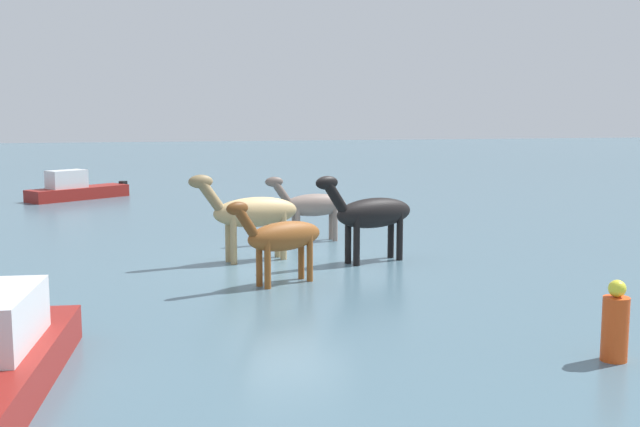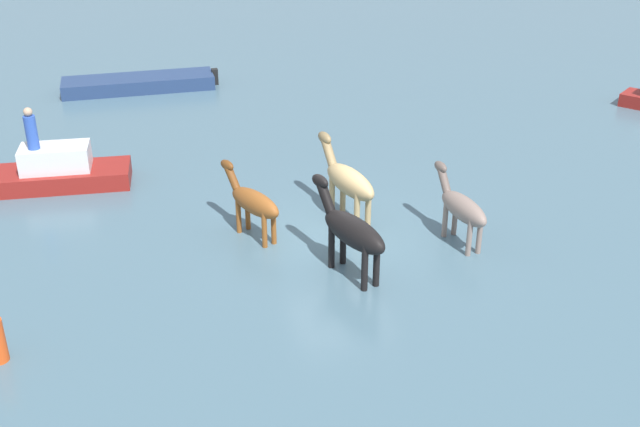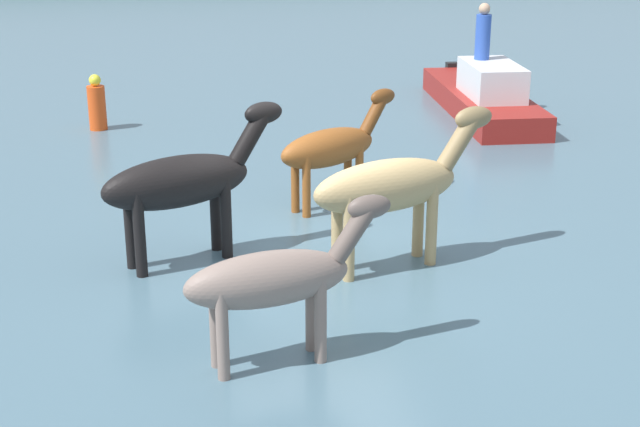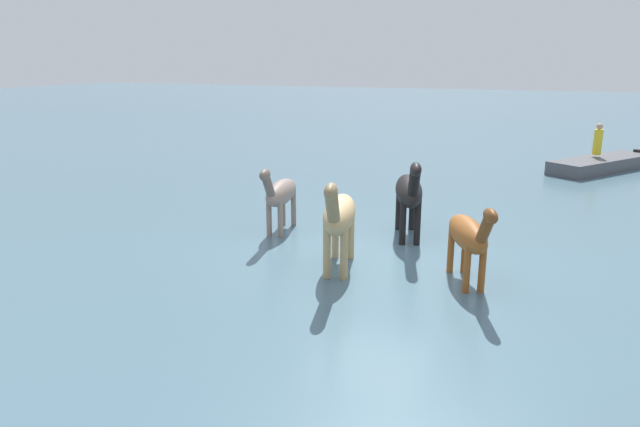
{
  "view_description": "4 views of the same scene",
  "coord_description": "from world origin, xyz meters",
  "px_view_note": "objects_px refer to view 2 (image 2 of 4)",
  "views": [
    {
      "loc": [
        3.28,
        16.66,
        3.41
      ],
      "look_at": [
        -0.6,
        0.46,
        1.18
      ],
      "focal_mm": 42.55,
      "sensor_mm": 36.0,
      "label": 1
    },
    {
      "loc": [
        -16.13,
        5.13,
        9.02
      ],
      "look_at": [
        -0.17,
        0.58,
        0.79
      ],
      "focal_mm": 43.04,
      "sensor_mm": 36.0,
      "label": 2
    },
    {
      "loc": [
        -2.55,
        -11.36,
        4.84
      ],
      "look_at": [
        -0.26,
        -0.86,
        0.97
      ],
      "focal_mm": 52.18,
      "sensor_mm": 36.0,
      "label": 3
    },
    {
      "loc": [
        11.11,
        3.45,
        4.13
      ],
      "look_at": [
        0.42,
        -1.0,
        1.02
      ],
      "focal_mm": 32.35,
      "sensor_mm": 36.0,
      "label": 4
    }
  ],
  "objects_px": {
    "horse_mid_herd": "(351,231)",
    "boat_dinghy_port": "(39,177)",
    "person_helmsman_aft": "(31,130)",
    "horse_dun_straggler": "(462,207)",
    "horse_chestnut_trailing": "(348,181)",
    "horse_rear_stallion": "(253,202)",
    "boat_motor_center": "(139,85)"
  },
  "relations": [
    {
      "from": "horse_mid_herd",
      "to": "boat_dinghy_port",
      "type": "distance_m",
      "value": 9.95
    },
    {
      "from": "horse_mid_herd",
      "to": "person_helmsman_aft",
      "type": "height_order",
      "value": "person_helmsman_aft"
    },
    {
      "from": "horse_dun_straggler",
      "to": "horse_chestnut_trailing",
      "type": "xyz_separation_m",
      "value": [
        1.92,
        2.26,
        0.16
      ]
    },
    {
      "from": "boat_dinghy_port",
      "to": "person_helmsman_aft",
      "type": "bearing_deg",
      "value": -78.62
    },
    {
      "from": "horse_dun_straggler",
      "to": "person_helmsman_aft",
      "type": "xyz_separation_m",
      "value": [
        6.22,
        10.01,
        0.79
      ]
    },
    {
      "from": "horse_rear_stallion",
      "to": "boat_dinghy_port",
      "type": "bearing_deg",
      "value": 22.81
    },
    {
      "from": "horse_chestnut_trailing",
      "to": "horse_rear_stallion",
      "type": "bearing_deg",
      "value": 81.39
    },
    {
      "from": "boat_dinghy_port",
      "to": "horse_dun_straggler",
      "type": "bearing_deg",
      "value": -26.38
    },
    {
      "from": "boat_dinghy_port",
      "to": "boat_motor_center",
      "type": "distance_m",
      "value": 9.31
    },
    {
      "from": "boat_motor_center",
      "to": "boat_dinghy_port",
      "type": "bearing_deg",
      "value": 70.06
    },
    {
      "from": "person_helmsman_aft",
      "to": "horse_mid_herd",
      "type": "bearing_deg",
      "value": -134.67
    },
    {
      "from": "horse_mid_herd",
      "to": "boat_motor_center",
      "type": "height_order",
      "value": "horse_mid_herd"
    },
    {
      "from": "boat_motor_center",
      "to": "person_helmsman_aft",
      "type": "xyz_separation_m",
      "value": [
        -8.79,
        3.36,
        1.57
      ]
    },
    {
      "from": "horse_mid_herd",
      "to": "person_helmsman_aft",
      "type": "xyz_separation_m",
      "value": [
        6.91,
        6.99,
        0.63
      ]
    },
    {
      "from": "horse_dun_straggler",
      "to": "boat_motor_center",
      "type": "height_order",
      "value": "horse_dun_straggler"
    },
    {
      "from": "horse_mid_herd",
      "to": "boat_motor_center",
      "type": "bearing_deg",
      "value": -6.31
    },
    {
      "from": "boat_motor_center",
      "to": "person_helmsman_aft",
      "type": "height_order",
      "value": "person_helmsman_aft"
    },
    {
      "from": "horse_dun_straggler",
      "to": "horse_chestnut_trailing",
      "type": "relative_size",
      "value": 0.86
    },
    {
      "from": "horse_mid_herd",
      "to": "person_helmsman_aft",
      "type": "distance_m",
      "value": 9.86
    },
    {
      "from": "horse_rear_stallion",
      "to": "person_helmsman_aft",
      "type": "height_order",
      "value": "person_helmsman_aft"
    },
    {
      "from": "horse_chestnut_trailing",
      "to": "boat_dinghy_port",
      "type": "xyz_separation_m",
      "value": [
        4.4,
        7.77,
        -0.8
      ]
    },
    {
      "from": "horse_chestnut_trailing",
      "to": "horse_mid_herd",
      "type": "distance_m",
      "value": 2.73
    },
    {
      "from": "horse_chestnut_trailing",
      "to": "person_helmsman_aft",
      "type": "bearing_deg",
      "value": 47.46
    },
    {
      "from": "horse_dun_straggler",
      "to": "person_helmsman_aft",
      "type": "height_order",
      "value": "person_helmsman_aft"
    },
    {
      "from": "horse_rear_stallion",
      "to": "person_helmsman_aft",
      "type": "bearing_deg",
      "value": 23.42
    },
    {
      "from": "horse_mid_herd",
      "to": "boat_dinghy_port",
      "type": "bearing_deg",
      "value": 25.6
    },
    {
      "from": "horse_mid_herd",
      "to": "horse_rear_stallion",
      "type": "bearing_deg",
      "value": 16.7
    },
    {
      "from": "horse_chestnut_trailing",
      "to": "horse_mid_herd",
      "type": "xyz_separation_m",
      "value": [
        -2.62,
        0.76,
        -0.0
      ]
    },
    {
      "from": "horse_mid_herd",
      "to": "person_helmsman_aft",
      "type": "relative_size",
      "value": 2.18
    },
    {
      "from": "horse_chestnut_trailing",
      "to": "person_helmsman_aft",
      "type": "height_order",
      "value": "person_helmsman_aft"
    },
    {
      "from": "horse_dun_straggler",
      "to": "boat_dinghy_port",
      "type": "height_order",
      "value": "horse_dun_straggler"
    },
    {
      "from": "horse_chestnut_trailing",
      "to": "boat_motor_center",
      "type": "relative_size",
      "value": 0.44
    }
  ]
}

